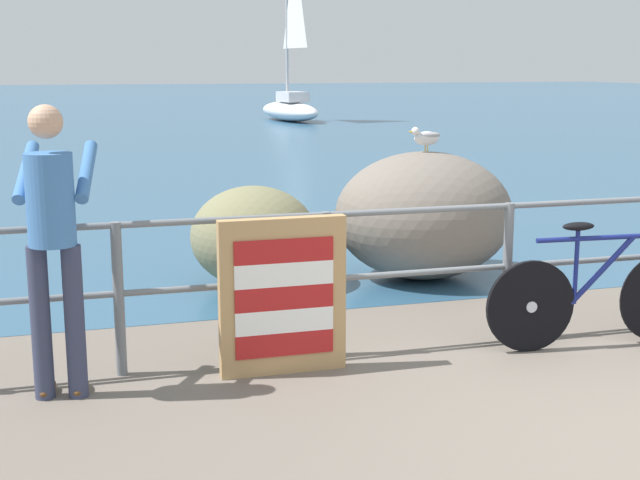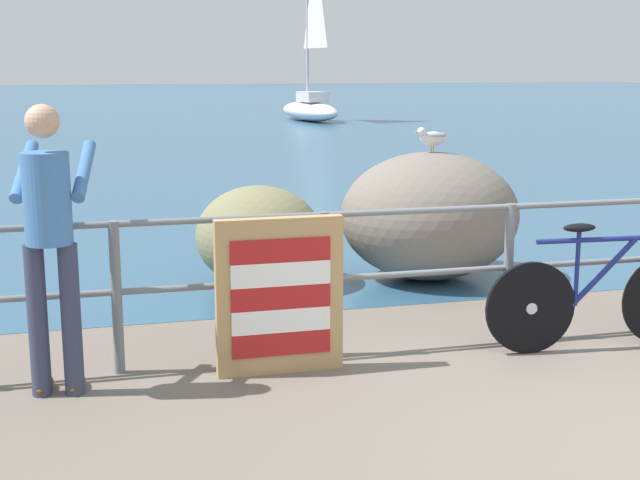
{
  "view_description": "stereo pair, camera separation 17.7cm",
  "coord_description": "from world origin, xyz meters",
  "px_view_note": "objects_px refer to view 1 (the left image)",
  "views": [
    {
      "loc": [
        -3.08,
        -3.73,
        2.0
      ],
      "look_at": [
        -1.32,
        2.29,
        0.74
      ],
      "focal_mm": 49.09,
      "sensor_mm": 36.0,
      "label": 1
    },
    {
      "loc": [
        -2.91,
        -3.77,
        2.0
      ],
      "look_at": [
        -1.32,
        2.29,
        0.74
      ],
      "focal_mm": 49.09,
      "sensor_mm": 36.0,
      "label": 2
    }
  ],
  "objects_px": {
    "folded_deckchair_stack": "(283,296)",
    "sailboat": "(290,101)",
    "bicycle": "(617,283)",
    "person_at_railing": "(53,238)",
    "seagull": "(426,137)",
    "breakwater_boulder_left": "(254,236)",
    "breakwater_boulder_main": "(424,215)"
  },
  "relations": [
    {
      "from": "bicycle",
      "to": "folded_deckchair_stack",
      "type": "distance_m",
      "value": 2.45
    },
    {
      "from": "person_at_railing",
      "to": "seagull",
      "type": "distance_m",
      "value": 4.03
    },
    {
      "from": "person_at_railing",
      "to": "breakwater_boulder_left",
      "type": "relative_size",
      "value": 1.48
    },
    {
      "from": "bicycle",
      "to": "breakwater_boulder_left",
      "type": "height_order",
      "value": "breakwater_boulder_left"
    },
    {
      "from": "person_at_railing",
      "to": "seagull",
      "type": "xyz_separation_m",
      "value": [
        3.34,
        2.23,
        0.35
      ]
    },
    {
      "from": "bicycle",
      "to": "breakwater_boulder_left",
      "type": "xyz_separation_m",
      "value": [
        -2.14,
        2.46,
        -0.0
      ]
    },
    {
      "from": "bicycle",
      "to": "breakwater_boulder_main",
      "type": "bearing_deg",
      "value": 106.29
    },
    {
      "from": "bicycle",
      "to": "seagull",
      "type": "bearing_deg",
      "value": 106.14
    },
    {
      "from": "bicycle",
      "to": "breakwater_boulder_main",
      "type": "xyz_separation_m",
      "value": [
        -0.53,
        2.31,
        0.14
      ]
    },
    {
      "from": "bicycle",
      "to": "seagull",
      "type": "xyz_separation_m",
      "value": [
        -0.52,
        2.31,
        0.88
      ]
    },
    {
      "from": "bicycle",
      "to": "folded_deckchair_stack",
      "type": "relative_size",
      "value": 1.63
    },
    {
      "from": "folded_deckchair_stack",
      "to": "bicycle",
      "type": "bearing_deg",
      "value": -2.46
    },
    {
      "from": "breakwater_boulder_left",
      "to": "sailboat",
      "type": "bearing_deg",
      "value": 74.79
    },
    {
      "from": "bicycle",
      "to": "person_at_railing",
      "type": "height_order",
      "value": "person_at_railing"
    },
    {
      "from": "folded_deckchair_stack",
      "to": "seagull",
      "type": "bearing_deg",
      "value": 48.77
    },
    {
      "from": "bicycle",
      "to": "sailboat",
      "type": "bearing_deg",
      "value": 84.21
    },
    {
      "from": "person_at_railing",
      "to": "breakwater_boulder_main",
      "type": "relative_size",
      "value": 1.04
    },
    {
      "from": "bicycle",
      "to": "breakwater_boulder_left",
      "type": "relative_size",
      "value": 1.42
    },
    {
      "from": "bicycle",
      "to": "breakwater_boulder_main",
      "type": "distance_m",
      "value": 2.37
    },
    {
      "from": "person_at_railing",
      "to": "breakwater_boulder_main",
      "type": "bearing_deg",
      "value": -46.09
    },
    {
      "from": "folded_deckchair_stack",
      "to": "breakwater_boulder_main",
      "type": "xyz_separation_m",
      "value": [
        1.92,
        2.2,
        0.08
      ]
    },
    {
      "from": "folded_deckchair_stack",
      "to": "sailboat",
      "type": "relative_size",
      "value": 0.17
    },
    {
      "from": "person_at_railing",
      "to": "sailboat",
      "type": "bearing_deg",
      "value": -7.25
    },
    {
      "from": "person_at_railing",
      "to": "folded_deckchair_stack",
      "type": "height_order",
      "value": "person_at_railing"
    },
    {
      "from": "breakwater_boulder_main",
      "to": "folded_deckchair_stack",
      "type": "bearing_deg",
      "value": -131.13
    },
    {
      "from": "breakwater_boulder_left",
      "to": "sailboat",
      "type": "xyz_separation_m",
      "value": [
        6.36,
        23.4,
        0.25
      ]
    },
    {
      "from": "breakwater_boulder_main",
      "to": "breakwater_boulder_left",
      "type": "xyz_separation_m",
      "value": [
        -1.62,
        0.15,
        -0.14
      ]
    },
    {
      "from": "seagull",
      "to": "sailboat",
      "type": "distance_m",
      "value": 24.03
    },
    {
      "from": "bicycle",
      "to": "sailboat",
      "type": "xyz_separation_m",
      "value": [
        4.22,
        25.86,
        0.24
      ]
    },
    {
      "from": "folded_deckchair_stack",
      "to": "seagull",
      "type": "height_order",
      "value": "seagull"
    },
    {
      "from": "seagull",
      "to": "sailboat",
      "type": "relative_size",
      "value": 0.06
    },
    {
      "from": "breakwater_boulder_main",
      "to": "seagull",
      "type": "distance_m",
      "value": 0.74
    }
  ]
}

